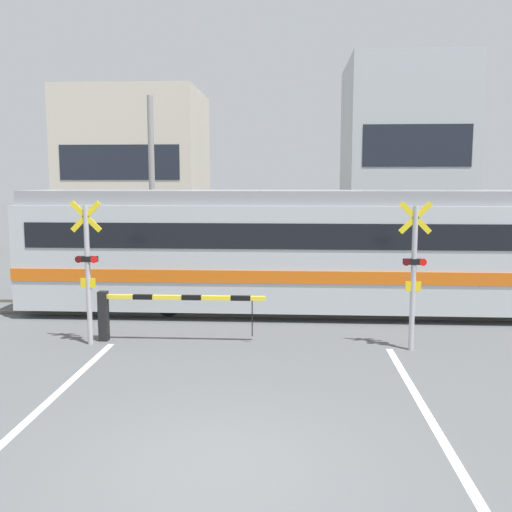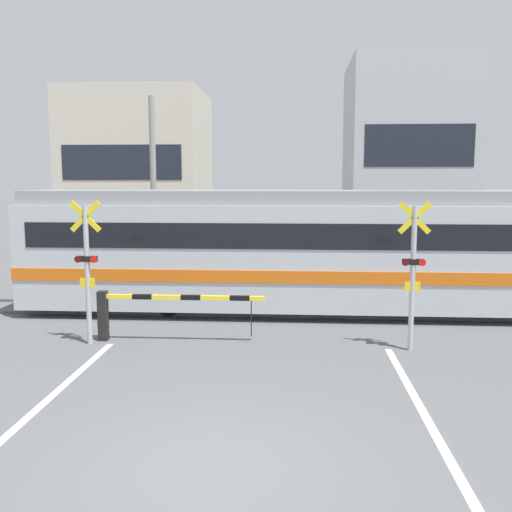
# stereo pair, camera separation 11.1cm
# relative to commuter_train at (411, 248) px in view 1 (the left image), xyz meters

# --- Properties ---
(ground_plane) EXTENTS (160.00, 160.00, 0.00)m
(ground_plane) POSITION_rel_commuter_train_xyz_m (-4.10, -8.64, -1.76)
(ground_plane) COLOR #56595B
(rail_track_near) EXTENTS (50.00, 0.10, 0.08)m
(rail_track_near) POSITION_rel_commuter_train_xyz_m (-4.10, -0.72, -1.72)
(rail_track_near) COLOR #5B564C
(rail_track_near) RESTS_ON ground_plane
(rail_track_far) EXTENTS (50.00, 0.10, 0.08)m
(rail_track_far) POSITION_rel_commuter_train_xyz_m (-4.10, 0.72, -1.72)
(rail_track_far) COLOR #5B564C
(rail_track_far) RESTS_ON ground_plane
(road_stripe_left) EXTENTS (0.14, 9.23, 0.01)m
(road_stripe_left) POSITION_rel_commuter_train_xyz_m (-7.11, -8.03, -1.76)
(road_stripe_left) COLOR white
(road_stripe_left) RESTS_ON ground_plane
(road_stripe_right) EXTENTS (0.14, 9.23, 0.01)m
(road_stripe_right) POSITION_rel_commuter_train_xyz_m (-1.09, -8.03, -1.76)
(road_stripe_right) COLOR white
(road_stripe_right) RESTS_ON ground_plane
(commuter_train) EXTENTS (20.70, 2.72, 3.30)m
(commuter_train) POSITION_rel_commuter_train_xyz_m (0.00, 0.00, 0.00)
(commuter_train) COLOR #B7BCC1
(commuter_train) RESTS_ON ground_plane
(crossing_barrier_near) EXTENTS (3.72, 0.20, 1.12)m
(crossing_barrier_near) POSITION_rel_commuter_train_xyz_m (-6.43, -3.12, -0.99)
(crossing_barrier_near) COLOR black
(crossing_barrier_near) RESTS_ON ground_plane
(crossing_barrier_far) EXTENTS (3.72, 0.20, 1.12)m
(crossing_barrier_far) POSITION_rel_commuter_train_xyz_m (-1.77, 3.05, -0.99)
(crossing_barrier_far) COLOR black
(crossing_barrier_far) RESTS_ON ground_plane
(crossing_signal_left) EXTENTS (0.68, 0.15, 3.14)m
(crossing_signal_left) POSITION_rel_commuter_train_xyz_m (-7.56, -3.43, -0.03)
(crossing_signal_left) COLOR #B2B2B7
(crossing_signal_left) RESTS_ON ground_plane
(crossing_signal_right) EXTENTS (0.68, 0.15, 3.14)m
(crossing_signal_right) POSITION_rel_commuter_train_xyz_m (-0.64, -3.43, -0.03)
(crossing_signal_right) COLOR #B2B2B7
(crossing_signal_right) RESTS_ON ground_plane
(pedestrian) EXTENTS (0.38, 0.22, 1.61)m
(pedestrian) POSITION_rel_commuter_train_xyz_m (-3.43, 6.96, -0.84)
(pedestrian) COLOR #23232D
(pedestrian) RESTS_ON ground_plane
(building_left_of_street) EXTENTS (6.61, 6.10, 7.97)m
(building_left_of_street) POSITION_rel_commuter_train_xyz_m (-11.02, 13.59, 2.22)
(building_left_of_street) COLOR beige
(building_left_of_street) RESTS_ON ground_plane
(building_right_of_street) EXTENTS (5.68, 6.10, 9.26)m
(building_right_of_street) POSITION_rel_commuter_train_xyz_m (2.35, 13.59, 2.86)
(building_right_of_street) COLOR #B2B7BC
(building_right_of_street) RESTS_ON ground_plane
(utility_pole_streetside) EXTENTS (0.22, 0.22, 6.61)m
(utility_pole_streetside) POSITION_rel_commuter_train_xyz_m (-8.31, 5.55, 1.54)
(utility_pole_streetside) COLOR gray
(utility_pole_streetside) RESTS_ON ground_plane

